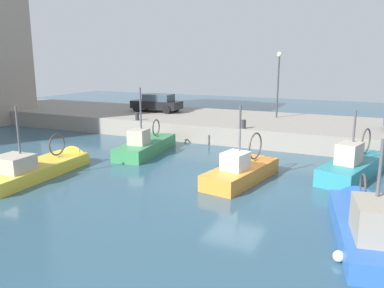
{
  "coord_description": "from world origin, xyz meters",
  "views": [
    {
      "loc": [
        -15.88,
        -5.34,
        5.47
      ],
      "look_at": [
        1.75,
        2.98,
        1.2
      ],
      "focal_mm": 36.11,
      "sensor_mm": 36.0,
      "label": 1
    }
  ],
  "objects_px": {
    "mooring_bollard_mid": "(244,124)",
    "mooring_bollard_north": "(137,116)",
    "quay_streetlamp": "(278,74)",
    "fishing_boat_green": "(148,150)",
    "fishing_boat_blue": "(366,230)",
    "fishing_boat_orange": "(245,177)",
    "fishing_boat_teal": "(355,172)",
    "parked_car_black": "(157,103)",
    "fishing_boat_yellow": "(41,172)"
  },
  "relations": [
    {
      "from": "fishing_boat_blue",
      "to": "parked_car_black",
      "type": "xyz_separation_m",
      "value": [
        15.24,
        16.58,
        1.78
      ]
    },
    {
      "from": "fishing_boat_orange",
      "to": "mooring_bollard_mid",
      "type": "bearing_deg",
      "value": 18.53
    },
    {
      "from": "quay_streetlamp",
      "to": "fishing_boat_green",
      "type": "bearing_deg",
      "value": 149.5
    },
    {
      "from": "fishing_boat_green",
      "to": "quay_streetlamp",
      "type": "height_order",
      "value": "quay_streetlamp"
    },
    {
      "from": "fishing_boat_teal",
      "to": "mooring_bollard_mid",
      "type": "bearing_deg",
      "value": 62.26
    },
    {
      "from": "fishing_boat_green",
      "to": "mooring_bollard_north",
      "type": "bearing_deg",
      "value": 40.57
    },
    {
      "from": "fishing_boat_teal",
      "to": "mooring_bollard_mid",
      "type": "height_order",
      "value": "fishing_boat_teal"
    },
    {
      "from": "mooring_bollard_mid",
      "to": "quay_streetlamp",
      "type": "relative_size",
      "value": 0.11
    },
    {
      "from": "fishing_boat_green",
      "to": "quay_streetlamp",
      "type": "bearing_deg",
      "value": -30.5
    },
    {
      "from": "fishing_boat_teal",
      "to": "fishing_boat_orange",
      "type": "bearing_deg",
      "value": 122.36
    },
    {
      "from": "fishing_boat_orange",
      "to": "fishing_boat_teal",
      "type": "distance_m",
      "value": 5.49
    },
    {
      "from": "fishing_boat_green",
      "to": "fishing_boat_orange",
      "type": "bearing_deg",
      "value": -111.63
    },
    {
      "from": "fishing_boat_blue",
      "to": "mooring_bollard_north",
      "type": "distance_m",
      "value": 18.8
    },
    {
      "from": "fishing_boat_yellow",
      "to": "mooring_bollard_mid",
      "type": "distance_m",
      "value": 12.35
    },
    {
      "from": "parked_car_black",
      "to": "quay_streetlamp",
      "type": "bearing_deg",
      "value": -84.46
    },
    {
      "from": "fishing_boat_orange",
      "to": "fishing_boat_yellow",
      "type": "xyz_separation_m",
      "value": [
        -3.5,
        9.25,
        -0.0
      ]
    },
    {
      "from": "fishing_boat_orange",
      "to": "mooring_bollard_mid",
      "type": "xyz_separation_m",
      "value": [
        6.53,
        2.19,
        1.37
      ]
    },
    {
      "from": "quay_streetlamp",
      "to": "mooring_bollard_north",
      "type": "bearing_deg",
      "value": 122.78
    },
    {
      "from": "fishing_boat_yellow",
      "to": "parked_car_black",
      "type": "xyz_separation_m",
      "value": [
        14.72,
        2.01,
        1.84
      ]
    },
    {
      "from": "fishing_boat_green",
      "to": "parked_car_black",
      "type": "relative_size",
      "value": 1.5
    },
    {
      "from": "fishing_boat_blue",
      "to": "mooring_bollard_north",
      "type": "xyz_separation_m",
      "value": [
        10.55,
        15.5,
        1.31
      ]
    },
    {
      "from": "fishing_boat_orange",
      "to": "parked_car_black",
      "type": "relative_size",
      "value": 1.37
    },
    {
      "from": "fishing_boat_green",
      "to": "mooring_bollard_north",
      "type": "distance_m",
      "value": 5.15
    },
    {
      "from": "fishing_boat_blue",
      "to": "quay_streetlamp",
      "type": "relative_size",
      "value": 1.39
    },
    {
      "from": "fishing_boat_blue",
      "to": "mooring_bollard_mid",
      "type": "relative_size",
      "value": 12.21
    },
    {
      "from": "fishing_boat_orange",
      "to": "fishing_boat_blue",
      "type": "relative_size",
      "value": 0.86
    },
    {
      "from": "fishing_boat_teal",
      "to": "parked_car_black",
      "type": "relative_size",
      "value": 1.54
    },
    {
      "from": "mooring_bollard_mid",
      "to": "fishing_boat_teal",
      "type": "bearing_deg",
      "value": -117.74
    },
    {
      "from": "fishing_boat_green",
      "to": "mooring_bollard_north",
      "type": "height_order",
      "value": "fishing_boat_green"
    },
    {
      "from": "fishing_boat_orange",
      "to": "fishing_boat_teal",
      "type": "bearing_deg",
      "value": -57.64
    },
    {
      "from": "quay_streetlamp",
      "to": "fishing_boat_orange",
      "type": "bearing_deg",
      "value": -173.38
    },
    {
      "from": "mooring_bollard_mid",
      "to": "mooring_bollard_north",
      "type": "bearing_deg",
      "value": 90.0
    },
    {
      "from": "fishing_boat_teal",
      "to": "fishing_boat_green",
      "type": "bearing_deg",
      "value": 90.88
    },
    {
      "from": "fishing_boat_green",
      "to": "mooring_bollard_north",
      "type": "xyz_separation_m",
      "value": [
        3.77,
        3.23,
        1.38
      ]
    },
    {
      "from": "parked_car_black",
      "to": "fishing_boat_yellow",
      "type": "bearing_deg",
      "value": -172.21
    },
    {
      "from": "fishing_boat_orange",
      "to": "fishing_boat_yellow",
      "type": "bearing_deg",
      "value": 110.72
    },
    {
      "from": "fishing_boat_teal",
      "to": "fishing_boat_blue",
      "type": "bearing_deg",
      "value": -174.45
    },
    {
      "from": "fishing_boat_blue",
      "to": "fishing_boat_yellow",
      "type": "bearing_deg",
      "value": 87.96
    },
    {
      "from": "mooring_bollard_mid",
      "to": "mooring_bollard_north",
      "type": "distance_m",
      "value": 8.0
    },
    {
      "from": "parked_car_black",
      "to": "mooring_bollard_mid",
      "type": "bearing_deg",
      "value": -117.33
    },
    {
      "from": "fishing_boat_green",
      "to": "mooring_bollard_mid",
      "type": "relative_size",
      "value": 11.51
    },
    {
      "from": "fishing_boat_blue",
      "to": "quay_streetlamp",
      "type": "height_order",
      "value": "quay_streetlamp"
    },
    {
      "from": "fishing_boat_teal",
      "to": "mooring_bollard_north",
      "type": "height_order",
      "value": "fishing_boat_teal"
    },
    {
      "from": "parked_car_black",
      "to": "fishing_boat_blue",
      "type": "bearing_deg",
      "value": -132.59
    },
    {
      "from": "parked_car_black",
      "to": "mooring_bollard_north",
      "type": "xyz_separation_m",
      "value": [
        -4.69,
        -1.08,
        -0.47
      ]
    },
    {
      "from": "fishing_boat_yellow",
      "to": "quay_streetlamp",
      "type": "xyz_separation_m",
      "value": [
        15.68,
        -7.84,
        4.35
      ]
    },
    {
      "from": "fishing_boat_blue",
      "to": "mooring_bollard_mid",
      "type": "xyz_separation_m",
      "value": [
        10.55,
        7.5,
        1.31
      ]
    },
    {
      "from": "fishing_boat_orange",
      "to": "fishing_boat_green",
      "type": "relative_size",
      "value": 0.91
    },
    {
      "from": "fishing_boat_orange",
      "to": "quay_streetlamp",
      "type": "xyz_separation_m",
      "value": [
        12.18,
        1.41,
        4.35
      ]
    },
    {
      "from": "fishing_boat_orange",
      "to": "mooring_bollard_mid",
      "type": "relative_size",
      "value": 10.48
    }
  ]
}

